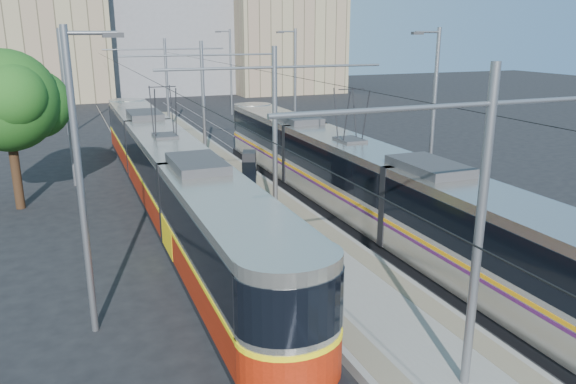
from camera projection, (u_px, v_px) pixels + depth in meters
name	position (u px, v px, depth m)	size (l,w,h in m)	color
ground	(373.00, 313.00, 16.18)	(160.00, 160.00, 0.00)	black
platform	(219.00, 174.00, 31.31)	(4.00, 50.00, 0.30)	gray
tactile_strip_left	(193.00, 174.00, 30.74)	(0.70, 50.00, 0.01)	gray
tactile_strip_right	(244.00, 169.00, 31.78)	(0.70, 50.00, 0.01)	gray
rails	(219.00, 176.00, 31.34)	(8.71, 70.00, 0.03)	gray
tram_left	(167.00, 171.00, 25.47)	(2.43, 31.62, 5.50)	black
tram_right	(349.00, 173.00, 24.48)	(2.43, 28.55, 5.50)	black
catenary	(231.00, 101.00, 27.56)	(9.20, 70.00, 7.00)	slate
street_lamps	(199.00, 94.00, 33.76)	(15.18, 38.22, 8.00)	slate
shelter	(250.00, 174.00, 25.84)	(0.95, 1.18, 2.26)	black
tree	(14.00, 102.00, 24.72)	(4.92, 4.55, 7.15)	#382314
building_left	(34.00, 38.00, 64.18)	(16.32, 12.24, 14.09)	gray
building_centre	(167.00, 28.00, 73.16)	(18.36, 14.28, 16.30)	gray
building_right	(284.00, 41.00, 73.25)	(14.28, 10.20, 13.11)	gray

